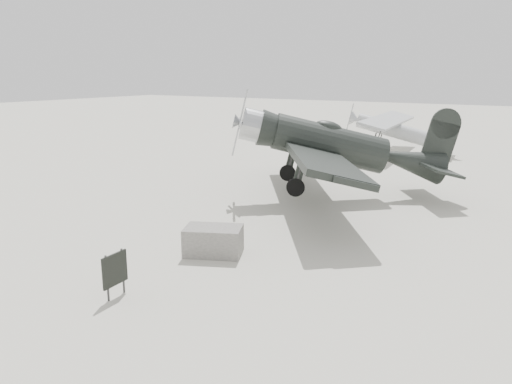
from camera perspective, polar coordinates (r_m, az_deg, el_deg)
ground at (r=17.87m, az=-4.15°, el=-4.43°), size 160.00×160.00×0.00m
lowwing_monoplane at (r=22.24m, az=9.50°, el=5.13°), size 11.11×12.42×4.40m
highwing_monoplane at (r=35.84m, az=15.72°, el=7.14°), size 7.33×10.31×2.92m
equipment_block at (r=15.52m, az=-4.89°, el=-5.57°), size 2.04×1.72×0.87m
sign_board at (r=13.02m, az=-15.83°, el=-8.59°), size 0.11×0.82×1.19m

